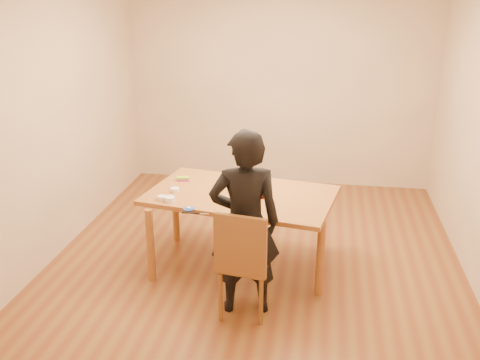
% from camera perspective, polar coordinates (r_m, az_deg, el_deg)
% --- Properties ---
extents(room_shell, '(4.00, 4.50, 2.70)m').
position_cam_1_polar(room_shell, '(5.29, 2.43, 6.66)').
color(room_shell, brown).
rests_on(room_shell, ground).
extents(dining_table, '(1.84, 1.29, 0.04)m').
position_cam_1_polar(dining_table, '(4.98, 0.09, -1.64)').
color(dining_table, brown).
rests_on(dining_table, floor).
extents(dining_chair, '(0.44, 0.44, 0.04)m').
position_cam_1_polar(dining_chair, '(4.39, 0.42, -8.86)').
color(dining_chair, brown).
rests_on(dining_chair, floor).
extents(cake_plate, '(0.29, 0.29, 0.02)m').
position_cam_1_polar(cake_plate, '(4.96, 1.72, -1.34)').
color(cake_plate, red).
rests_on(cake_plate, dining_table).
extents(cake, '(0.22, 0.22, 0.07)m').
position_cam_1_polar(cake, '(4.95, 1.73, -0.86)').
color(cake, white).
rests_on(cake, cake_plate).
extents(frosting_dome, '(0.21, 0.21, 0.03)m').
position_cam_1_polar(frosting_dome, '(4.93, 1.73, -0.34)').
color(frosting_dome, white).
rests_on(frosting_dome, cake).
extents(frosting_tub, '(0.09, 0.09, 0.08)m').
position_cam_1_polar(frosting_tub, '(4.58, -0.15, -2.84)').
color(frosting_tub, white).
rests_on(frosting_tub, dining_table).
extents(frosting_lid, '(0.10, 0.10, 0.01)m').
position_cam_1_polar(frosting_lid, '(4.64, -5.50, -3.08)').
color(frosting_lid, '#1B44B4').
rests_on(frosting_lid, dining_table).
extents(frosting_dollop, '(0.04, 0.04, 0.02)m').
position_cam_1_polar(frosting_dollop, '(4.64, -5.50, -2.93)').
color(frosting_dollop, white).
rests_on(frosting_dollop, frosting_lid).
extents(ramekin_green, '(0.09, 0.09, 0.04)m').
position_cam_1_polar(ramekin_green, '(4.82, -7.52, -2.04)').
color(ramekin_green, white).
rests_on(ramekin_green, dining_table).
extents(ramekin_yellow, '(0.08, 0.08, 0.04)m').
position_cam_1_polar(ramekin_yellow, '(5.04, -6.96, -1.06)').
color(ramekin_yellow, white).
rests_on(ramekin_yellow, dining_table).
extents(ramekin_multi, '(0.08, 0.08, 0.04)m').
position_cam_1_polar(ramekin_multi, '(4.87, -8.33, -1.90)').
color(ramekin_multi, white).
rests_on(ramekin_multi, dining_table).
extents(candy_box_pink, '(0.12, 0.07, 0.02)m').
position_cam_1_polar(candy_box_pink, '(5.32, -6.08, 0.02)').
color(candy_box_pink, '#E335AB').
rests_on(candy_box_pink, dining_table).
extents(candy_box_green, '(0.13, 0.09, 0.02)m').
position_cam_1_polar(candy_box_green, '(5.32, -6.13, 0.23)').
color(candy_box_green, '#1B961C').
rests_on(candy_box_green, candy_box_pink).
extents(spatula, '(0.16, 0.02, 0.01)m').
position_cam_1_polar(spatula, '(4.56, -5.26, -3.51)').
color(spatula, black).
rests_on(spatula, dining_table).
extents(person, '(0.64, 0.48, 1.56)m').
position_cam_1_polar(person, '(4.28, 0.52, -4.67)').
color(person, black).
rests_on(person, floor).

